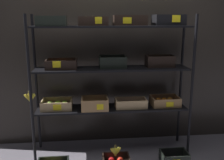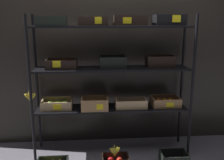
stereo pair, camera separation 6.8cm
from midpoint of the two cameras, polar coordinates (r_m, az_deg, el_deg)
name	(u,v)px [view 1 (the left image)]	position (r m, az deg, el deg)	size (l,w,h in m)	color
ground_plane	(112,150)	(3.46, -0.58, -14.89)	(10.00, 10.00, 0.00)	slate
storefront_wall	(109,45)	(3.45, -1.22, 7.61)	(4.22, 0.12, 2.58)	#2D2823
display_rack	(112,67)	(3.11, -0.68, 2.80)	(1.95, 0.40, 1.67)	black
crate_ground_plum	(174,159)	(3.25, 12.63, -16.21)	(0.31, 0.23, 0.13)	black
banana_bunch_loose	(116,151)	(3.07, 0.11, -15.11)	(0.14, 0.04, 0.14)	brown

